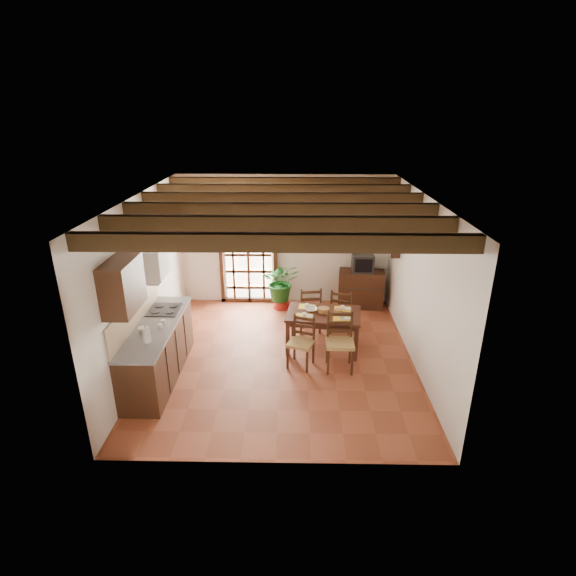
{
  "coord_description": "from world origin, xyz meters",
  "views": [
    {
      "loc": [
        0.24,
        -6.81,
        4.05
      ],
      "look_at": [
        0.1,
        0.4,
        1.15
      ],
      "focal_mm": 28.0,
      "sensor_mm": 36.0,
      "label": 1
    }
  ],
  "objects_px": {
    "dining_table": "(324,317)",
    "potted_plant": "(281,283)",
    "crt_tv": "(363,263)",
    "chair_near_right": "(339,352)",
    "sideboard": "(361,289)",
    "chair_far_right": "(342,319)",
    "chair_near_left": "(301,351)",
    "chair_far_left": "(309,316)",
    "pendant_lamp": "(326,235)",
    "kitchen_counter": "(158,350)"
  },
  "relations": [
    {
      "from": "chair_near_right",
      "to": "potted_plant",
      "type": "height_order",
      "value": "potted_plant"
    },
    {
      "from": "dining_table",
      "to": "chair_near_left",
      "type": "distance_m",
      "value": 0.81
    },
    {
      "from": "dining_table",
      "to": "chair_far_left",
      "type": "relative_size",
      "value": 1.49
    },
    {
      "from": "dining_table",
      "to": "pendant_lamp",
      "type": "xyz_separation_m",
      "value": [
        0.0,
        0.1,
        1.47
      ]
    },
    {
      "from": "chair_near_left",
      "to": "chair_far_right",
      "type": "distance_m",
      "value": 1.46
    },
    {
      "from": "crt_tv",
      "to": "pendant_lamp",
      "type": "distance_m",
      "value": 2.25
    },
    {
      "from": "chair_near_left",
      "to": "chair_far_right",
      "type": "bearing_deg",
      "value": 77.35
    },
    {
      "from": "chair_far_right",
      "to": "sideboard",
      "type": "relative_size",
      "value": 0.95
    },
    {
      "from": "sideboard",
      "to": "pendant_lamp",
      "type": "distance_m",
      "value": 2.59
    },
    {
      "from": "chair_near_left",
      "to": "potted_plant",
      "type": "relative_size",
      "value": 0.39
    },
    {
      "from": "chair_near_left",
      "to": "sideboard",
      "type": "xyz_separation_m",
      "value": [
        1.32,
        2.47,
        0.14
      ]
    },
    {
      "from": "chair_near_right",
      "to": "chair_far_right",
      "type": "xyz_separation_m",
      "value": [
        0.17,
        1.3,
        -0.02
      ]
    },
    {
      "from": "chair_near_left",
      "to": "chair_near_right",
      "type": "height_order",
      "value": "chair_near_right"
    },
    {
      "from": "chair_near_right",
      "to": "chair_far_left",
      "type": "bearing_deg",
      "value": 109.29
    },
    {
      "from": "sideboard",
      "to": "potted_plant",
      "type": "relative_size",
      "value": 0.43
    },
    {
      "from": "chair_near_right",
      "to": "chair_far_right",
      "type": "height_order",
      "value": "chair_near_right"
    },
    {
      "from": "chair_near_left",
      "to": "pendant_lamp",
      "type": "height_order",
      "value": "pendant_lamp"
    },
    {
      "from": "kitchen_counter",
      "to": "dining_table",
      "type": "bearing_deg",
      "value": 19.82
    },
    {
      "from": "chair_far_left",
      "to": "chair_far_right",
      "type": "distance_m",
      "value": 0.64
    },
    {
      "from": "chair_near_left",
      "to": "chair_far_left",
      "type": "distance_m",
      "value": 1.32
    },
    {
      "from": "chair_near_left",
      "to": "potted_plant",
      "type": "distance_m",
      "value": 2.4
    },
    {
      "from": "potted_plant",
      "to": "chair_far_right",
      "type": "bearing_deg",
      "value": -43.15
    },
    {
      "from": "chair_near_left",
      "to": "pendant_lamp",
      "type": "xyz_separation_m",
      "value": [
        0.4,
        0.71,
        1.81
      ]
    },
    {
      "from": "chair_far_right",
      "to": "potted_plant",
      "type": "relative_size",
      "value": 0.41
    },
    {
      "from": "chair_near_right",
      "to": "crt_tv",
      "type": "xyz_separation_m",
      "value": [
        0.68,
        2.54,
        0.7
      ]
    },
    {
      "from": "chair_far_left",
      "to": "crt_tv",
      "type": "distance_m",
      "value": 1.78
    },
    {
      "from": "chair_near_right",
      "to": "sideboard",
      "type": "height_order",
      "value": "chair_near_right"
    },
    {
      "from": "chair_near_left",
      "to": "potted_plant",
      "type": "height_order",
      "value": "potted_plant"
    },
    {
      "from": "dining_table",
      "to": "sideboard",
      "type": "bearing_deg",
      "value": 71.22
    },
    {
      "from": "dining_table",
      "to": "crt_tv",
      "type": "xyz_separation_m",
      "value": [
        0.92,
        1.85,
        0.4
      ]
    },
    {
      "from": "chair_near_right",
      "to": "crt_tv",
      "type": "height_order",
      "value": "crt_tv"
    },
    {
      "from": "dining_table",
      "to": "potted_plant",
      "type": "xyz_separation_m",
      "value": [
        -0.8,
        1.74,
        -0.04
      ]
    },
    {
      "from": "dining_table",
      "to": "chair_far_right",
      "type": "relative_size",
      "value": 1.52
    },
    {
      "from": "kitchen_counter",
      "to": "pendant_lamp",
      "type": "distance_m",
      "value": 3.31
    },
    {
      "from": "kitchen_counter",
      "to": "pendant_lamp",
      "type": "relative_size",
      "value": 2.66
    },
    {
      "from": "pendant_lamp",
      "to": "kitchen_counter",
      "type": "bearing_deg",
      "value": -158.32
    },
    {
      "from": "dining_table",
      "to": "chair_near_right",
      "type": "relative_size",
      "value": 1.42
    },
    {
      "from": "chair_near_left",
      "to": "crt_tv",
      "type": "xyz_separation_m",
      "value": [
        1.32,
        2.46,
        0.73
      ]
    },
    {
      "from": "chair_near_right",
      "to": "pendant_lamp",
      "type": "bearing_deg",
      "value": 107.17
    },
    {
      "from": "kitchen_counter",
      "to": "dining_table",
      "type": "xyz_separation_m",
      "value": [
        2.69,
        0.97,
        0.14
      ]
    },
    {
      "from": "crt_tv",
      "to": "potted_plant",
      "type": "height_order",
      "value": "potted_plant"
    },
    {
      "from": "chair_near_right",
      "to": "potted_plant",
      "type": "xyz_separation_m",
      "value": [
        -1.03,
        2.43,
        0.26
      ]
    },
    {
      "from": "chair_near_left",
      "to": "chair_near_right",
      "type": "relative_size",
      "value": 0.88
    },
    {
      "from": "dining_table",
      "to": "chair_near_right",
      "type": "xyz_separation_m",
      "value": [
        0.23,
        -0.69,
        -0.3
      ]
    },
    {
      "from": "dining_table",
      "to": "chair_far_right",
      "type": "distance_m",
      "value": 0.8
    },
    {
      "from": "kitchen_counter",
      "to": "chair_near_left",
      "type": "xyz_separation_m",
      "value": [
        2.28,
        0.36,
        -0.2
      ]
    },
    {
      "from": "chair_far_right",
      "to": "sideboard",
      "type": "bearing_deg",
      "value": -90.24
    },
    {
      "from": "dining_table",
      "to": "pendant_lamp",
      "type": "bearing_deg",
      "value": 97.49
    },
    {
      "from": "potted_plant",
      "to": "pendant_lamp",
      "type": "height_order",
      "value": "pendant_lamp"
    },
    {
      "from": "chair_far_right",
      "to": "kitchen_counter",
      "type": "bearing_deg",
      "value": 49.29
    }
  ]
}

